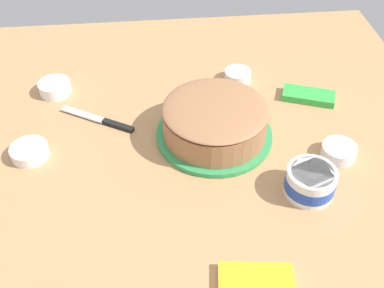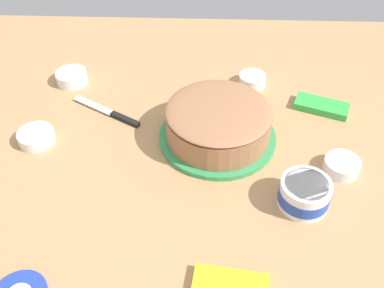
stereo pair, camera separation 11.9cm
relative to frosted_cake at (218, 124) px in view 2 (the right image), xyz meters
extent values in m
plane|color=tan|center=(-0.10, -0.09, -0.05)|extent=(1.54, 1.54, 0.00)
cylinder|color=#339351|center=(0.00, 0.00, -0.05)|extent=(0.32, 0.32, 0.01)
cylinder|color=brown|center=(0.00, 0.00, -0.01)|extent=(0.26, 0.26, 0.07)
cylinder|color=#9E6B47|center=(0.00, 0.00, 0.00)|extent=(0.28, 0.28, 0.08)
ellipsoid|color=#9E6B47|center=(0.00, 0.00, 0.04)|extent=(0.28, 0.28, 0.03)
cylinder|color=white|center=(0.20, -0.22, -0.02)|extent=(0.12, 0.12, 0.07)
cylinder|color=#2347B2|center=(0.20, -0.22, -0.02)|extent=(0.12, 0.12, 0.03)
cylinder|color=#9E6B47|center=(0.20, -0.22, 0.01)|extent=(0.10, 0.10, 0.01)
cube|color=silver|center=(-0.36, 0.13, -0.05)|extent=(0.13, 0.09, 0.00)
cube|color=black|center=(-0.26, 0.07, -0.05)|extent=(0.09, 0.06, 0.01)
cylinder|color=white|center=(0.11, 0.26, -0.04)|extent=(0.08, 0.08, 0.04)
cylinder|color=pink|center=(0.11, 0.26, -0.04)|extent=(0.07, 0.07, 0.01)
ellipsoid|color=pink|center=(0.11, 0.26, -0.03)|extent=(0.06, 0.06, 0.02)
cylinder|color=white|center=(0.31, -0.11, -0.04)|extent=(0.09, 0.09, 0.03)
cylinder|color=green|center=(0.31, -0.11, -0.04)|extent=(0.08, 0.08, 0.01)
ellipsoid|color=green|center=(0.31, -0.11, -0.03)|extent=(0.06, 0.06, 0.02)
cylinder|color=white|center=(-0.46, 0.25, -0.03)|extent=(0.10, 0.10, 0.04)
cylinder|color=orange|center=(-0.46, 0.25, -0.03)|extent=(0.08, 0.08, 0.01)
ellipsoid|color=orange|center=(-0.46, 0.25, -0.03)|extent=(0.07, 0.07, 0.02)
cylinder|color=white|center=(-0.49, -0.03, -0.04)|extent=(0.10, 0.10, 0.03)
cylinder|color=#B251C6|center=(-0.49, -0.03, -0.04)|extent=(0.08, 0.08, 0.01)
ellipsoid|color=#B251C6|center=(-0.49, -0.03, -0.03)|extent=(0.07, 0.07, 0.02)
cube|color=green|center=(0.31, 0.14, -0.04)|extent=(0.17, 0.12, 0.02)
cube|color=yellow|center=(0.02, -0.45, -0.04)|extent=(0.16, 0.09, 0.02)
camera|label=1|loc=(-0.15, -0.92, 0.79)|focal=42.89mm
camera|label=2|loc=(-0.04, -0.93, 0.79)|focal=42.89mm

